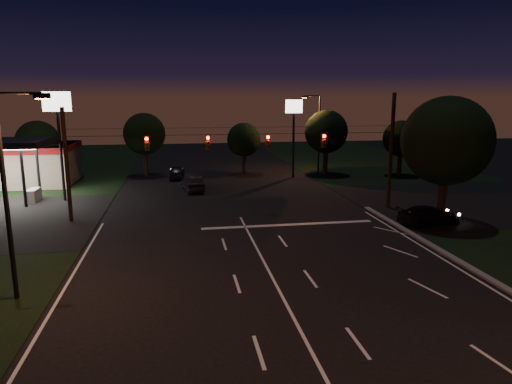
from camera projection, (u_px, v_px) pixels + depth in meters
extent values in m
plane|color=black|center=(283.00, 299.00, 19.91)|extent=(140.00, 140.00, 0.00)
cube|color=black|center=(471.00, 201.00, 38.64)|extent=(20.00, 16.00, 0.02)
cube|color=silver|center=(327.00, 381.00, 14.12)|extent=(0.14, 40.00, 0.01)
cube|color=silver|center=(288.00, 225.00, 31.51)|extent=(12.00, 0.50, 0.01)
cylinder|color=black|center=(388.00, 208.00, 36.36)|extent=(0.30, 0.30, 9.00)
cylinder|color=black|center=(72.00, 221.00, 32.42)|extent=(0.28, 0.28, 8.00)
cylinder|color=black|center=(238.00, 134.00, 33.17)|extent=(24.00, 0.03, 0.03)
cylinder|color=black|center=(238.00, 127.00, 33.07)|extent=(24.00, 0.02, 0.02)
cube|color=#3F3307|center=(147.00, 143.00, 32.22)|extent=(0.32, 0.26, 1.00)
sphere|color=#FF0705|center=(147.00, 139.00, 31.99)|extent=(0.22, 0.22, 0.22)
sphere|color=black|center=(147.00, 144.00, 32.06)|extent=(0.20, 0.20, 0.20)
sphere|color=black|center=(147.00, 148.00, 32.13)|extent=(0.20, 0.20, 0.20)
cube|color=#3F3307|center=(208.00, 142.00, 32.92)|extent=(0.32, 0.26, 1.00)
sphere|color=#FF0705|center=(208.00, 138.00, 32.70)|extent=(0.22, 0.22, 0.22)
sphere|color=black|center=(208.00, 143.00, 32.77)|extent=(0.20, 0.20, 0.20)
sphere|color=black|center=(208.00, 147.00, 32.84)|extent=(0.20, 0.20, 0.20)
cube|color=#3F3307|center=(268.00, 141.00, 33.64)|extent=(0.32, 0.26, 1.00)
sphere|color=#FF0705|center=(268.00, 137.00, 33.42)|extent=(0.22, 0.22, 0.22)
sphere|color=black|center=(268.00, 142.00, 33.49)|extent=(0.20, 0.20, 0.20)
sphere|color=black|center=(268.00, 146.00, 33.56)|extent=(0.20, 0.20, 0.20)
cube|color=#3F3307|center=(323.00, 140.00, 34.35)|extent=(0.32, 0.26, 1.00)
sphere|color=#FF0705|center=(324.00, 136.00, 34.13)|extent=(0.22, 0.22, 0.22)
sphere|color=black|center=(324.00, 141.00, 34.20)|extent=(0.20, 0.20, 0.20)
sphere|color=black|center=(324.00, 145.00, 34.26)|extent=(0.20, 0.20, 0.20)
cube|color=gray|center=(1.00, 165.00, 45.82)|extent=(14.00, 8.00, 4.00)
cube|color=gray|center=(33.00, 195.00, 38.33)|extent=(0.80, 2.00, 1.10)
cylinder|color=black|center=(23.00, 178.00, 36.02)|extent=(0.24, 0.24, 4.80)
cylinder|color=black|center=(38.00, 170.00, 39.88)|extent=(0.24, 0.24, 4.80)
cylinder|color=black|center=(61.00, 157.00, 38.09)|extent=(0.24, 0.24, 7.50)
cube|color=white|center=(57.00, 102.00, 37.16)|extent=(2.20, 0.30, 1.60)
cylinder|color=black|center=(293.00, 146.00, 49.47)|extent=(0.24, 0.24, 7.00)
cube|color=white|center=(294.00, 106.00, 48.62)|extent=(1.80, 0.30, 1.40)
cylinder|color=black|center=(6.00, 198.00, 19.04)|extent=(0.20, 0.20, 9.00)
cylinder|color=black|center=(18.00, 93.00, 18.31)|extent=(1.80, 0.12, 0.12)
cube|color=black|center=(42.00, 96.00, 18.48)|extent=(0.60, 0.35, 0.22)
cube|color=orange|center=(42.00, 99.00, 18.51)|extent=(0.45, 0.25, 0.04)
cylinder|color=black|center=(319.00, 135.00, 51.77)|extent=(0.20, 0.20, 9.00)
cylinder|color=black|center=(312.00, 96.00, 50.75)|extent=(1.80, 0.12, 0.12)
cube|color=black|center=(305.00, 97.00, 50.62)|extent=(0.60, 0.35, 0.22)
cube|color=orange|center=(305.00, 98.00, 50.65)|extent=(0.45, 0.25, 0.04)
cylinder|color=black|center=(442.00, 196.00, 31.38)|extent=(0.60, 0.60, 4.00)
sphere|color=black|center=(447.00, 141.00, 30.61)|extent=(6.00, 6.00, 6.00)
sphere|color=black|center=(451.00, 143.00, 31.18)|extent=(4.50, 4.50, 4.50)
sphere|color=black|center=(436.00, 143.00, 30.83)|extent=(4.20, 4.20, 4.20)
cylinder|color=black|center=(41.00, 170.00, 45.61)|extent=(0.49, 0.49, 3.00)
sphere|color=black|center=(38.00, 142.00, 45.04)|extent=(4.20, 4.20, 4.20)
sphere|color=black|center=(44.00, 143.00, 45.44)|extent=(3.15, 3.15, 3.15)
sphere|color=black|center=(34.00, 143.00, 45.19)|extent=(2.94, 2.94, 2.94)
cylinder|color=black|center=(146.00, 161.00, 51.09)|extent=(0.52, 0.52, 3.25)
sphere|color=black|center=(144.00, 134.00, 50.47)|extent=(4.60, 4.60, 4.60)
sphere|color=black|center=(149.00, 135.00, 50.90)|extent=(3.45, 3.45, 3.45)
sphere|color=black|center=(140.00, 135.00, 50.63)|extent=(3.22, 3.22, 3.22)
cylinder|color=black|center=(244.00, 162.00, 51.98)|extent=(0.47, 0.47, 2.75)
sphere|color=black|center=(244.00, 140.00, 51.45)|extent=(3.80, 3.80, 3.80)
sphere|color=black|center=(247.00, 140.00, 51.81)|extent=(2.85, 2.85, 2.85)
sphere|color=black|center=(240.00, 140.00, 51.59)|extent=(2.66, 2.66, 2.66)
cylinder|color=black|center=(325.00, 160.00, 51.46)|extent=(0.53, 0.53, 3.40)
sphere|color=black|center=(326.00, 132.00, 50.81)|extent=(4.80, 4.80, 4.80)
sphere|color=black|center=(329.00, 133.00, 51.27)|extent=(3.60, 3.60, 3.60)
sphere|color=black|center=(321.00, 132.00, 50.99)|extent=(3.36, 3.36, 3.36)
cylinder|color=black|center=(400.00, 163.00, 50.89)|extent=(0.48, 0.48, 2.90)
sphere|color=black|center=(401.00, 139.00, 50.34)|extent=(4.00, 4.00, 4.00)
sphere|color=black|center=(403.00, 139.00, 50.72)|extent=(3.00, 3.00, 3.00)
sphere|color=black|center=(397.00, 139.00, 50.49)|extent=(2.80, 2.80, 2.80)
imported|color=black|center=(177.00, 172.00, 49.25)|extent=(1.73, 4.21, 1.43)
imported|color=black|center=(192.00, 184.00, 42.76)|extent=(2.14, 4.49, 1.42)
imported|color=black|center=(429.00, 215.00, 31.51)|extent=(4.66, 2.39, 1.29)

